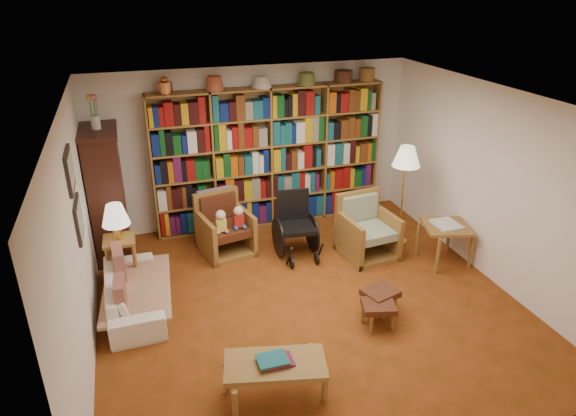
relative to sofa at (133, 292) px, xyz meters
name	(u,v)px	position (x,y,z in m)	size (l,w,h in m)	color
floor	(307,300)	(2.05, -0.49, -0.23)	(5.00, 5.00, 0.00)	#8D3C15
ceiling	(310,101)	(2.05, -0.49, 2.27)	(5.00, 5.00, 0.00)	white
wall_back	(254,147)	(2.05, 2.01, 1.02)	(5.00, 5.00, 0.00)	white
wall_front	(426,344)	(2.05, -2.99, 1.02)	(5.00, 5.00, 0.00)	white
wall_left	(77,240)	(-0.45, -0.49, 1.02)	(5.00, 5.00, 0.00)	white
wall_right	(491,185)	(4.55, -0.49, 1.02)	(5.00, 5.00, 0.00)	white
bookshelf	(270,154)	(2.25, 1.84, 0.94)	(3.60, 0.30, 2.42)	olive
curio_cabinet	(107,193)	(-0.20, 1.51, 0.73)	(0.50, 0.95, 2.40)	#3C1810
framed_pictures	(75,195)	(-0.43, -0.19, 1.40)	(0.03, 0.52, 0.97)	black
sofa	(133,292)	(0.00, 0.00, 0.00)	(0.61, 1.56, 0.46)	#F0E3CB
sofa_throw	(137,286)	(0.05, 0.00, 0.07)	(0.78, 1.46, 0.04)	beige
cushion_left	(119,264)	(-0.13, 0.35, 0.22)	(0.13, 0.41, 0.41)	maroon
cushion_right	(120,294)	(-0.13, -0.35, 0.22)	(0.12, 0.37, 0.37)	maroon
side_table_lamp	(121,251)	(-0.10, 0.65, 0.24)	(0.41, 0.41, 0.64)	olive
table_lamp	(115,216)	(-0.10, 0.65, 0.74)	(0.35, 0.35, 0.48)	gold
armchair_leather	(225,227)	(1.35, 1.12, 0.13)	(0.84, 0.86, 0.88)	olive
armchair_sage	(365,231)	(3.26, 0.42, 0.11)	(0.78, 0.81, 0.88)	olive
wheelchair	(296,227)	(2.30, 0.69, 0.20)	(0.54, 0.76, 0.95)	black
floor_lamp	(406,160)	(3.91, 0.55, 1.08)	(0.40, 0.40, 1.51)	gold
side_table_papers	(446,230)	(4.20, -0.17, 0.26)	(0.74, 0.74, 0.60)	olive
footstool_a	(380,294)	(2.78, -1.01, 0.04)	(0.46, 0.43, 0.33)	#502415
footstool_b	(378,308)	(2.65, -1.23, 0.03)	(0.43, 0.39, 0.31)	#502415
coffee_table	(275,367)	(1.22, -1.91, 0.12)	(1.04, 0.68, 0.46)	olive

